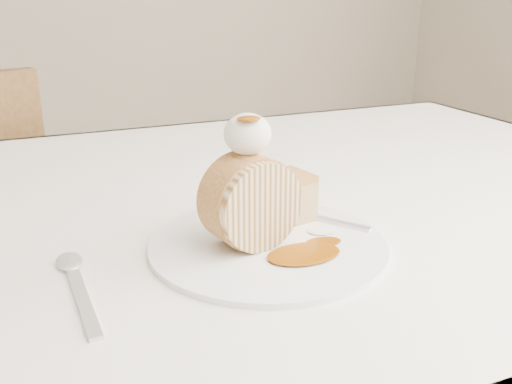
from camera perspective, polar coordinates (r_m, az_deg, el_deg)
name	(u,v)px	position (r m, az deg, el deg)	size (l,w,h in m)	color
table	(232,255)	(0.81, -2.41, -6.30)	(1.40, 0.90, 0.75)	white
plate	(268,245)	(0.62, 1.21, -5.28)	(0.26, 0.26, 0.01)	white
roulade_slice	(251,202)	(0.60, -0.52, -1.00)	(0.10, 0.10, 0.05)	beige
cake_chunk	(285,200)	(0.67, 2.93, -0.82)	(0.06, 0.05, 0.05)	tan
whipped_cream	(248,134)	(0.59, -0.85, 5.80)	(0.05, 0.05, 0.04)	white
caramel_drizzle	(249,113)	(0.57, -0.71, 7.88)	(0.02, 0.02, 0.01)	#7C3D05
caramel_pool	(304,254)	(0.59, 4.78, -6.17)	(0.08, 0.05, 0.00)	#7C3D05
fork	(326,220)	(0.68, 7.06, -2.79)	(0.02, 0.15, 0.00)	silver
spoon	(83,302)	(0.54, -16.88, -10.45)	(0.02, 0.16, 0.00)	silver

